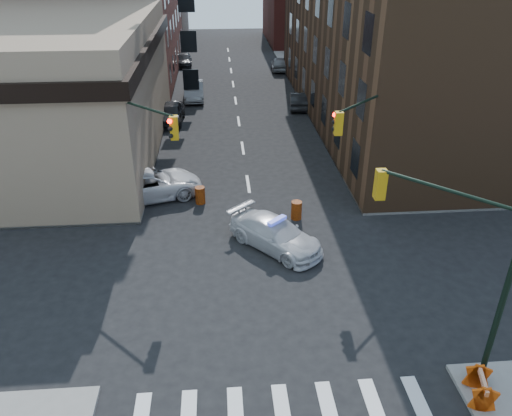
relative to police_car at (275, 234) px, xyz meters
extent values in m
plane|color=black|center=(-0.86, -2.78, -0.74)|extent=(140.00, 140.00, 0.00)
cube|color=gray|center=(-23.86, 29.97, -0.66)|extent=(34.00, 54.50, 0.15)
cube|color=gray|center=(22.14, 29.97, -0.66)|extent=(34.00, 54.50, 0.15)
cube|color=#4D331F|center=(12.14, 19.72, 6.26)|extent=(14.00, 34.00, 14.00)
cylinder|color=black|center=(5.94, -9.08, 3.41)|extent=(0.20, 0.20, 8.00)
cylinder|color=black|center=(5.94, -9.08, -0.34)|extent=(0.44, 0.44, 0.50)
cylinder|color=black|center=(4.35, -7.49, 5.91)|extent=(3.27, 3.27, 0.12)
cube|color=#BF8C0C|center=(2.76, -5.90, 5.41)|extent=(0.35, 0.35, 1.05)
sphere|color=#FF0C05|center=(2.91, -5.74, 5.76)|extent=(0.22, 0.22, 0.22)
sphere|color=black|center=(2.91, -5.74, 5.43)|extent=(0.22, 0.22, 0.22)
sphere|color=black|center=(2.91, -5.74, 5.10)|extent=(0.22, 0.22, 0.22)
cylinder|color=black|center=(-7.66, 3.52, 3.41)|extent=(0.20, 0.20, 8.00)
cylinder|color=black|center=(-7.66, 3.52, -0.34)|extent=(0.44, 0.44, 0.50)
cylinder|color=black|center=(-6.07, 1.93, 5.91)|extent=(3.27, 3.27, 0.12)
cube|color=#BF8C0C|center=(-4.48, 0.34, 5.41)|extent=(0.35, 0.35, 1.05)
sphere|color=#FF0C05|center=(-4.64, 0.18, 5.76)|extent=(0.22, 0.22, 0.22)
sphere|color=black|center=(-4.64, 0.18, 5.43)|extent=(0.22, 0.22, 0.22)
sphere|color=black|center=(-4.64, 0.18, 5.10)|extent=(0.22, 0.22, 0.22)
cylinder|color=black|center=(5.94, 3.52, 3.41)|extent=(0.20, 0.20, 8.00)
cylinder|color=black|center=(5.94, 3.52, -0.34)|extent=(0.44, 0.44, 0.50)
cylinder|color=black|center=(4.35, 1.93, 5.91)|extent=(3.27, 3.27, 0.12)
cube|color=#BF8C0C|center=(2.76, 0.34, 5.41)|extent=(0.35, 0.35, 1.05)
sphere|color=#FF0C05|center=(2.60, 0.49, 5.76)|extent=(0.22, 0.22, 0.22)
sphere|color=black|center=(2.60, 0.49, 5.43)|extent=(0.22, 0.22, 0.22)
sphere|color=black|center=(2.60, 0.49, 5.10)|extent=(0.22, 0.22, 0.22)
cylinder|color=black|center=(6.64, 23.22, 0.71)|extent=(0.24, 0.24, 2.60)
sphere|color=#8F4414|center=(6.64, 23.22, 2.76)|extent=(3.00, 3.00, 3.00)
cylinder|color=black|center=(6.64, 31.22, 0.71)|extent=(0.24, 0.24, 2.60)
sphere|color=#8F4414|center=(6.64, 31.22, 2.76)|extent=(3.00, 3.00, 3.00)
imported|color=silver|center=(0.00, 0.00, 0.00)|extent=(4.93, 5.18, 1.48)
imported|color=silver|center=(-6.66, 5.88, 0.09)|extent=(6.54, 4.39, 1.67)
imported|color=black|center=(-6.36, 19.37, 0.06)|extent=(2.14, 4.79, 1.60)
imported|color=gray|center=(-4.72, 25.98, 0.08)|extent=(1.91, 5.05, 1.65)
imported|color=black|center=(-6.36, 40.29, -0.06)|extent=(2.04, 4.71, 1.35)
imported|color=black|center=(4.64, 22.56, -0.04)|extent=(1.95, 4.36, 1.39)
imported|color=gray|center=(4.64, 36.96, 0.01)|extent=(2.09, 4.50, 1.49)
imported|color=black|center=(-7.36, 3.22, 0.30)|extent=(0.76, 0.75, 1.77)
imported|color=black|center=(-9.65, 3.22, 0.38)|extent=(1.01, 0.82, 1.95)
imported|color=#212931|center=(-10.50, 4.02, 0.40)|extent=(1.24, 1.02, 1.98)
cylinder|color=#C24009|center=(1.45, 2.73, -0.23)|extent=(0.60, 0.60, 1.02)
cylinder|color=#EB600B|center=(-3.74, 4.93, -0.24)|extent=(0.69, 0.69, 1.00)
camera|label=1|loc=(-2.57, -20.51, 12.65)|focal=35.00mm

